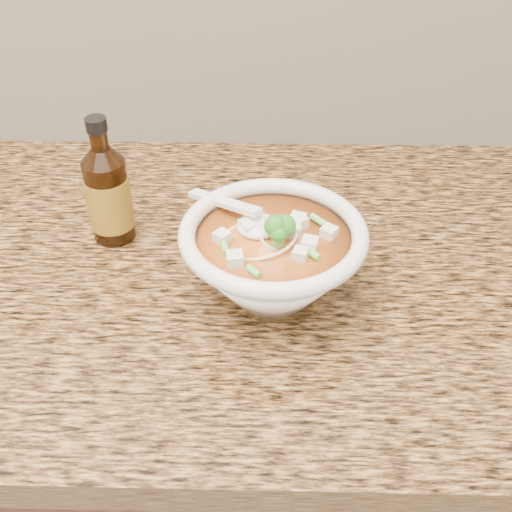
{
  "coord_description": "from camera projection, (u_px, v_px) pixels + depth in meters",
  "views": [
    {
      "loc": [
        0.38,
        1.01,
        1.43
      ],
      "look_at": [
        0.36,
        1.61,
        0.96
      ],
      "focal_mm": 45.0,
      "sensor_mm": 36.0,
      "label": 1
    }
  ],
  "objects": [
    {
      "name": "cabinet",
      "position": [
        56.0,
        457.0,
        1.15
      ],
      "size": [
        4.0,
        0.65,
        0.86
      ],
      "primitive_type": "cube",
      "color": "#361F10",
      "rests_on": "ground"
    },
    {
      "name": "soup_bowl",
      "position": [
        273.0,
        259.0,
        0.76
      ],
      "size": [
        0.22,
        0.22,
        0.12
      ],
      "rotation": [
        0.0,
        0.0,
        -0.27
      ],
      "color": "white",
      "rests_on": "counter_slab"
    },
    {
      "name": "hot_sauce_bottle",
      "position": [
        108.0,
        195.0,
        0.84
      ],
      "size": [
        0.07,
        0.07,
        0.18
      ],
      "rotation": [
        0.0,
        0.0,
        0.16
      ],
      "color": "#311706",
      "rests_on": "counter_slab"
    }
  ]
}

